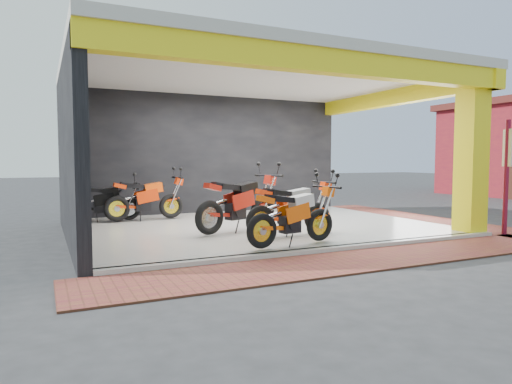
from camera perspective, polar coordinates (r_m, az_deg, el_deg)
ground at (r=9.07m, az=5.77°, el=-6.34°), size 80.00×80.00×0.00m
showroom_floor at (r=10.80m, az=0.30°, el=-4.38°), size 8.00×6.00×0.10m
showroom_ceiling at (r=10.87m, az=0.30°, el=14.48°), size 8.40×6.40×0.20m
back_wall at (r=13.55m, az=-5.36°, el=4.51°), size 8.20×0.20×3.50m
left_wall at (r=9.66m, az=-22.30°, el=4.45°), size 0.20×6.20×3.50m
corner_column at (r=10.83m, az=25.33°, el=4.28°), size 0.50×0.50×3.50m
header_beam_front at (r=8.25m, az=9.65°, el=15.66°), size 8.40×0.30×0.40m
header_beam_right at (r=13.03m, az=16.72°, el=11.22°), size 0.30×6.40×0.40m
floor_kerb at (r=8.22m, az=9.46°, el=-7.10°), size 8.00×0.20×0.10m
paver_front at (r=7.61m, az=12.83°, el=-8.31°), size 9.00×1.40×0.03m
paver_right at (r=13.56m, az=18.96°, el=-3.03°), size 1.40×7.00×0.03m
signpost at (r=11.12m, az=28.82°, el=2.14°), size 0.16×0.32×2.48m
moto_hero at (r=8.54m, az=7.97°, el=-2.13°), size 2.11×1.05×1.23m
moto_row_a at (r=9.59m, az=7.65°, el=-1.32°), size 2.14×0.91×1.28m
moto_row_b at (r=10.16m, az=0.82°, el=-0.60°), size 2.48×1.57×1.42m
moto_row_c at (r=11.97m, az=-10.58°, el=-0.27°), size 2.15×0.89×1.29m
moto_row_d at (r=11.87m, az=-15.64°, el=-0.71°), size 2.00×1.07×1.16m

